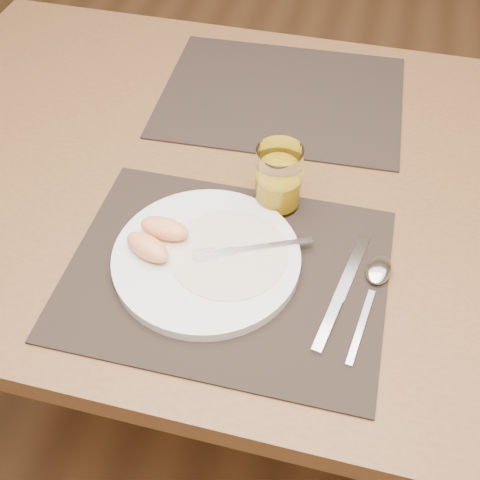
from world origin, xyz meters
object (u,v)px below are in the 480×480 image
object	(u,v)px
table	(265,209)
plate	(206,258)
juice_glass	(278,181)
placemat_far	(282,96)
knife	(338,300)
spoon	(376,278)
fork	(242,250)
placemat_near	(227,273)

from	to	relation	value
table	plate	distance (m)	0.23
juice_glass	placemat_far	bearing A→B (deg)	100.05
knife	juice_glass	xyz separation A→B (m)	(-0.12, 0.17, 0.04)
spoon	fork	bearing A→B (deg)	-177.98
placemat_far	plate	xyz separation A→B (m)	(-0.02, -0.43, 0.01)
table	juice_glass	distance (m)	0.15
plate	fork	world-z (taller)	fork
placemat_near	juice_glass	size ratio (longest dim) A/B	4.23
placemat_far	plate	size ratio (longest dim) A/B	1.67
fork	spoon	xyz separation A→B (m)	(0.19, 0.01, -0.01)
placemat_far	fork	world-z (taller)	fork
placemat_near	plate	xyz separation A→B (m)	(-0.03, 0.01, 0.01)
placemat_far	fork	size ratio (longest dim) A/B	2.72
table	placemat_far	bearing A→B (deg)	94.94
placemat_near	fork	xyz separation A→B (m)	(0.02, 0.03, 0.02)
plate	spoon	bearing A→B (deg)	6.26
table	placemat_far	world-z (taller)	placemat_far
table	fork	size ratio (longest dim) A/B	8.45
plate	knife	distance (m)	0.19
plate	placemat_near	bearing A→B (deg)	-17.47
placemat_near	placemat_far	xyz separation A→B (m)	(-0.01, 0.44, 0.00)
placemat_near	spoon	size ratio (longest dim) A/B	2.34
spoon	juice_glass	distance (m)	0.21
fork	juice_glass	xyz separation A→B (m)	(0.03, 0.12, 0.03)
placemat_far	juice_glass	size ratio (longest dim) A/B	4.23
plate	knife	world-z (taller)	plate
table	knife	bearing A→B (deg)	-56.83
plate	spoon	size ratio (longest dim) A/B	1.40
placemat_far	spoon	distance (m)	0.46
plate	fork	size ratio (longest dim) A/B	1.63
table	placemat_far	size ratio (longest dim) A/B	3.11
table	knife	xyz separation A→B (m)	(0.15, -0.23, 0.09)
table	placemat_near	world-z (taller)	placemat_near
spoon	juice_glass	xyz separation A→B (m)	(-0.17, 0.12, 0.04)
placemat_far	spoon	size ratio (longest dim) A/B	2.34
table	placemat_near	xyz separation A→B (m)	(-0.01, -0.22, 0.09)
spoon	table	bearing A→B (deg)	137.21
placemat_far	knife	size ratio (longest dim) A/B	2.05
knife	juice_glass	distance (m)	0.21
fork	placemat_near	bearing A→B (deg)	-117.12
table	juice_glass	world-z (taller)	juice_glass
juice_glass	placemat_near	bearing A→B (deg)	-104.68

